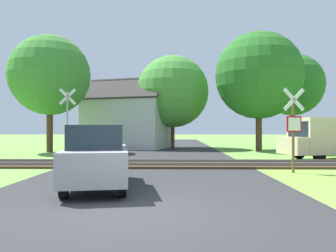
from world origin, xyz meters
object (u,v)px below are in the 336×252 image
(stop_sign_near, at_px, (294,125))
(tree_right, at_px, (259,76))
(mail_truck, at_px, (329,137))
(house, at_px, (128,122))
(tree_center, at_px, (173,92))
(tree_left, at_px, (50,76))
(parked_car, at_px, (97,157))
(tree_far, at_px, (292,85))
(crossing_sign_far, at_px, (67,119))

(stop_sign_near, xyz_separation_m, tree_right, (1.89, 12.33, 3.86))
(stop_sign_near, distance_m, tree_right, 13.06)
(stop_sign_near, height_order, mail_truck, stop_sign_near)
(house, bearing_deg, tree_center, 12.53)
(tree_left, height_order, parked_car, tree_left)
(tree_right, bearing_deg, parked_car, -118.91)
(tree_far, bearing_deg, stop_sign_near, -109.77)
(tree_far, bearing_deg, tree_center, -172.00)
(tree_far, height_order, tree_center, tree_far)
(tree_center, xyz_separation_m, mail_truck, (8.40, -9.91, -3.54))
(house, height_order, tree_right, tree_right)
(stop_sign_near, height_order, tree_center, tree_center)
(stop_sign_near, distance_m, mail_truck, 6.46)
(stop_sign_near, bearing_deg, mail_truck, -136.89)
(house, bearing_deg, tree_left, -119.83)
(tree_right, distance_m, mail_truck, 8.59)
(tree_left, bearing_deg, stop_sign_near, -38.34)
(tree_right, height_order, mail_truck, tree_right)
(parked_car, bearing_deg, house, 85.93)
(crossing_sign_far, relative_size, tree_left, 0.46)
(tree_center, height_order, mail_truck, tree_center)
(stop_sign_near, bearing_deg, parked_car, 14.71)
(house, bearing_deg, crossing_sign_far, -82.84)
(house, distance_m, tree_far, 14.85)
(crossing_sign_far, distance_m, tree_right, 14.75)
(crossing_sign_far, height_order, mail_truck, crossing_sign_far)
(tree_far, bearing_deg, tree_right, -133.63)
(tree_far, xyz_separation_m, parked_car, (-12.69, -19.86, -4.62))
(tree_center, bearing_deg, tree_left, -152.23)
(crossing_sign_far, bearing_deg, stop_sign_near, -32.23)
(tree_far, relative_size, mail_truck, 1.58)
(tree_right, relative_size, mail_truck, 1.71)
(tree_left, relative_size, mail_truck, 1.58)
(tree_center, distance_m, parked_car, 18.89)
(crossing_sign_far, xyz_separation_m, tree_center, (5.45, 10.67, 2.60))
(mail_truck, bearing_deg, stop_sign_near, 127.51)
(tree_far, distance_m, parked_car, 24.01)
(stop_sign_near, relative_size, parked_car, 0.76)
(stop_sign_near, xyz_separation_m, house, (-8.45, 15.34, 0.42))
(tree_far, bearing_deg, crossing_sign_far, -142.86)
(stop_sign_near, relative_size, tree_left, 0.39)
(stop_sign_near, distance_m, tree_far, 18.04)
(tree_center, bearing_deg, house, 176.84)
(crossing_sign_far, bearing_deg, tree_center, 54.54)
(mail_truck, bearing_deg, parked_car, 112.25)
(tree_center, xyz_separation_m, parked_car, (-2.08, -18.37, -3.88))
(stop_sign_near, xyz_separation_m, parked_car, (-6.71, -3.24, -0.91))
(tree_left, xyz_separation_m, parked_car, (6.62, -13.78, -4.54))
(crossing_sign_far, relative_size, mail_truck, 0.72)
(tree_right, relative_size, tree_left, 1.08)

